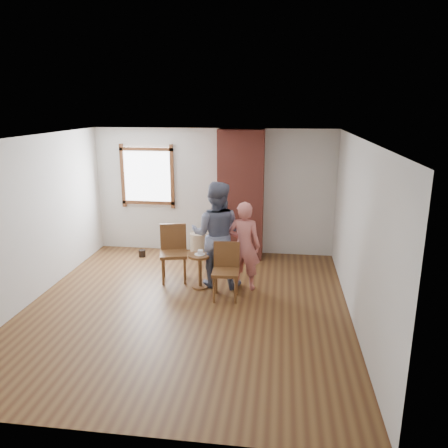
{
  "coord_description": "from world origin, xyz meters",
  "views": [
    {
      "loc": [
        1.4,
        -6.09,
        3.07
      ],
      "look_at": [
        0.48,
        0.8,
        1.15
      ],
      "focal_mm": 35.0,
      "sensor_mm": 36.0,
      "label": 1
    }
  ],
  "objects": [
    {
      "name": "brick_chimney",
      "position": [
        0.6,
        2.5,
        1.3
      ],
      "size": [
        0.9,
        0.5,
        2.6
      ],
      "primitive_type": "cube",
      "color": "#9B4337",
      "rests_on": "ground"
    },
    {
      "name": "person_pink",
      "position": [
        0.81,
        0.87,
        0.76
      ],
      "size": [
        0.6,
        0.44,
        1.52
      ],
      "primitive_type": "imported",
      "rotation": [
        0.0,
        0.0,
        3.0
      ],
      "color": "#CE6D67",
      "rests_on": "ground"
    },
    {
      "name": "dark_pot",
      "position": [
        -1.42,
        2.18,
        0.07
      ],
      "size": [
        0.19,
        0.19,
        0.14
      ],
      "primitive_type": "cylinder",
      "rotation": [
        0.0,
        0.0,
        -0.39
      ],
      "color": "black",
      "rests_on": "ground"
    },
    {
      "name": "cake_plate",
      "position": [
        0.07,
        0.79,
        0.6
      ],
      "size": [
        0.18,
        0.18,
        0.01
      ],
      "primitive_type": "cylinder",
      "color": "white",
      "rests_on": "side_table"
    },
    {
      "name": "dining_chair_left",
      "position": [
        -0.47,
        1.11,
        0.56
      ],
      "size": [
        0.56,
        0.56,
        1.0
      ],
      "rotation": [
        0.0,
        0.0,
        0.23
      ],
      "color": "brown",
      "rests_on": "ground"
    },
    {
      "name": "ground",
      "position": [
        0.0,
        0.0,
        0.0
      ],
      "size": [
        5.5,
        5.5,
        0.0
      ],
      "primitive_type": "plane",
      "color": "brown",
      "rests_on": "ground"
    },
    {
      "name": "dining_chair_right",
      "position": [
        0.56,
        0.48,
        0.51
      ],
      "size": [
        0.44,
        0.44,
        0.91
      ],
      "rotation": [
        0.0,
        0.0,
        0.04
      ],
      "color": "brown",
      "rests_on": "ground"
    },
    {
      "name": "man",
      "position": [
        0.33,
        0.95,
        0.92
      ],
      "size": [
        0.93,
        0.75,
        1.83
      ],
      "primitive_type": "imported",
      "rotation": [
        0.0,
        0.0,
        3.08
      ],
      "color": "#161B3D",
      "rests_on": "ground"
    },
    {
      "name": "stoneware_crock",
      "position": [
        -0.25,
        2.4,
        0.25
      ],
      "size": [
        0.48,
        0.48,
        0.49
      ],
      "primitive_type": "cylinder",
      "rotation": [
        0.0,
        0.0,
        0.31
      ],
      "color": "tan",
      "rests_on": "ground"
    },
    {
      "name": "cake_slice",
      "position": [
        0.08,
        0.79,
        0.64
      ],
      "size": [
        0.08,
        0.07,
        0.06
      ],
      "primitive_type": "cube",
      "color": "silver",
      "rests_on": "cake_plate"
    },
    {
      "name": "side_table",
      "position": [
        0.07,
        0.79,
        0.4
      ],
      "size": [
        0.4,
        0.4,
        0.6
      ],
      "color": "brown",
      "rests_on": "ground"
    },
    {
      "name": "room_shell",
      "position": [
        -0.06,
        0.61,
        1.81
      ],
      "size": [
        5.04,
        5.52,
        2.62
      ],
      "color": "silver",
      "rests_on": "ground"
    }
  ]
}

